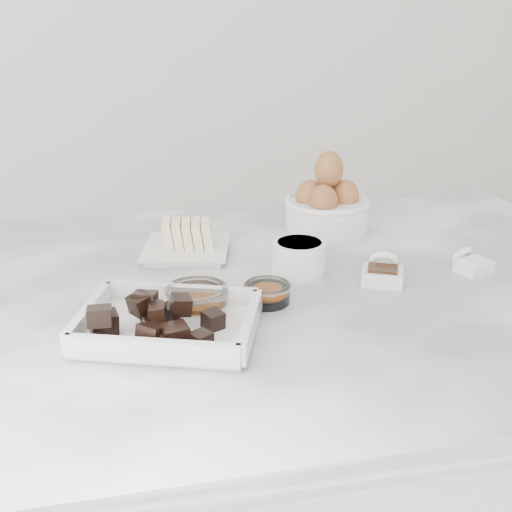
{
  "coord_description": "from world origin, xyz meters",
  "views": [
    {
      "loc": [
        -0.2,
        -0.91,
        1.36
      ],
      "look_at": [
        0.02,
        0.03,
        0.98
      ],
      "focal_mm": 50.0,
      "sensor_mm": 36.0,
      "label": 1
    }
  ],
  "objects": [
    {
      "name": "salt_spoon",
      "position": [
        0.35,
        -0.01,
        0.95
      ],
      "size": [
        0.06,
        0.07,
        0.04
      ],
      "color": "white",
      "rests_on": "marble_slab"
    },
    {
      "name": "egg_bowl",
      "position": [
        0.19,
        0.22,
        0.99
      ],
      "size": [
        0.15,
        0.15,
        0.14
      ],
      "color": "white",
      "rests_on": "marble_slab"
    },
    {
      "name": "butter_plate",
      "position": [
        -0.07,
        0.16,
        0.96
      ],
      "size": [
        0.16,
        0.16,
        0.06
      ],
      "color": "white",
      "rests_on": "marble_slab"
    },
    {
      "name": "marble_slab",
      "position": [
        0.0,
        0.0,
        0.92
      ],
      "size": [
        1.2,
        0.8,
        0.04
      ],
      "primitive_type": "cube",
      "color": "silver",
      "rests_on": "cabinet"
    },
    {
      "name": "vanilla_spoon",
      "position": [
        0.2,
        -0.01,
        0.95
      ],
      "size": [
        0.08,
        0.09,
        0.04
      ],
      "color": "white",
      "rests_on": "marble_slab"
    },
    {
      "name": "sugar_ramekin",
      "position": [
        0.09,
        0.05,
        0.97
      ],
      "size": [
        0.08,
        0.08,
        0.05
      ],
      "color": "white",
      "rests_on": "marble_slab"
    },
    {
      "name": "chocolate_dish",
      "position": [
        -0.13,
        -0.11,
        0.96
      ],
      "size": [
        0.26,
        0.23,
        0.06
      ],
      "color": "white",
      "rests_on": "marble_slab"
    },
    {
      "name": "honey_bowl",
      "position": [
        -0.08,
        -0.05,
        0.96
      ],
      "size": [
        0.09,
        0.09,
        0.04
      ],
      "color": "white",
      "rests_on": "marble_slab"
    },
    {
      "name": "zest_bowl",
      "position": [
        0.02,
        -0.05,
        0.96
      ],
      "size": [
        0.07,
        0.07,
        0.03
      ],
      "color": "white",
      "rests_on": "marble_slab"
    }
  ]
}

